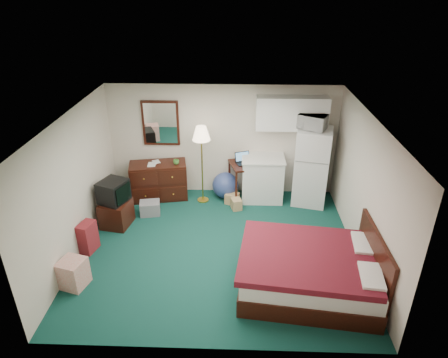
{
  "coord_description": "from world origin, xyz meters",
  "views": [
    {
      "loc": [
        0.32,
        -6.01,
        4.48
      ],
      "look_at": [
        0.09,
        0.45,
        1.21
      ],
      "focal_mm": 32.0,
      "sensor_mm": 36.0,
      "label": 1
    }
  ],
  "objects_px": {
    "kitchen_counter": "(262,179)",
    "tv_stand": "(116,213)",
    "fridge": "(312,167)",
    "suitcase": "(88,237)",
    "floor_lamp": "(202,165)",
    "desk": "(246,181)",
    "dresser": "(159,181)",
    "bed": "(309,272)"
  },
  "relations": [
    {
      "from": "fridge",
      "to": "desk",
      "type": "bearing_deg",
      "value": -171.9
    },
    {
      "from": "fridge",
      "to": "bed",
      "type": "bearing_deg",
      "value": -85.97
    },
    {
      "from": "kitchen_counter",
      "to": "suitcase",
      "type": "height_order",
      "value": "kitchen_counter"
    },
    {
      "from": "bed",
      "to": "suitcase",
      "type": "distance_m",
      "value": 3.93
    },
    {
      "from": "dresser",
      "to": "floor_lamp",
      "type": "bearing_deg",
      "value": -16.94
    },
    {
      "from": "kitchen_counter",
      "to": "bed",
      "type": "xyz_separation_m",
      "value": [
        0.59,
        -2.92,
        -0.15
      ]
    },
    {
      "from": "dresser",
      "to": "tv_stand",
      "type": "height_order",
      "value": "dresser"
    },
    {
      "from": "floor_lamp",
      "to": "suitcase",
      "type": "distance_m",
      "value": 2.77
    },
    {
      "from": "bed",
      "to": "tv_stand",
      "type": "bearing_deg",
      "value": 161.06
    },
    {
      "from": "dresser",
      "to": "suitcase",
      "type": "height_order",
      "value": "dresser"
    },
    {
      "from": "tv_stand",
      "to": "fridge",
      "type": "bearing_deg",
      "value": 25.55
    },
    {
      "from": "kitchen_counter",
      "to": "tv_stand",
      "type": "distance_m",
      "value": 3.2
    },
    {
      "from": "kitchen_counter",
      "to": "tv_stand",
      "type": "bearing_deg",
      "value": -158.15
    },
    {
      "from": "dresser",
      "to": "suitcase",
      "type": "bearing_deg",
      "value": -125.2
    },
    {
      "from": "desk",
      "to": "fridge",
      "type": "bearing_deg",
      "value": -20.42
    },
    {
      "from": "suitcase",
      "to": "desk",
      "type": "bearing_deg",
      "value": 50.54
    },
    {
      "from": "kitchen_counter",
      "to": "floor_lamp",
      "type": "bearing_deg",
      "value": -173.41
    },
    {
      "from": "dresser",
      "to": "bed",
      "type": "height_order",
      "value": "dresser"
    },
    {
      "from": "desk",
      "to": "bed",
      "type": "xyz_separation_m",
      "value": [
        0.96,
        -2.94,
        -0.09
      ]
    },
    {
      "from": "fridge",
      "to": "bed",
      "type": "xyz_separation_m",
      "value": [
        -0.45,
        -2.82,
        -0.52
      ]
    },
    {
      "from": "tv_stand",
      "to": "suitcase",
      "type": "distance_m",
      "value": 0.91
    },
    {
      "from": "floor_lamp",
      "to": "kitchen_counter",
      "type": "distance_m",
      "value": 1.38
    },
    {
      "from": "fridge",
      "to": "tv_stand",
      "type": "height_order",
      "value": "fridge"
    },
    {
      "from": "bed",
      "to": "dresser",
      "type": "bearing_deg",
      "value": 142.17
    },
    {
      "from": "bed",
      "to": "suitcase",
      "type": "height_order",
      "value": "bed"
    },
    {
      "from": "desk",
      "to": "kitchen_counter",
      "type": "xyz_separation_m",
      "value": [
        0.36,
        -0.02,
        0.06
      ]
    },
    {
      "from": "floor_lamp",
      "to": "desk",
      "type": "xyz_separation_m",
      "value": [
        0.95,
        0.17,
        -0.45
      ]
    },
    {
      "from": "desk",
      "to": "tv_stand",
      "type": "distance_m",
      "value": 2.87
    },
    {
      "from": "floor_lamp",
      "to": "tv_stand",
      "type": "relative_size",
      "value": 3.08
    },
    {
      "from": "floor_lamp",
      "to": "kitchen_counter",
      "type": "bearing_deg",
      "value": 6.61
    },
    {
      "from": "kitchen_counter",
      "to": "tv_stand",
      "type": "relative_size",
      "value": 1.71
    },
    {
      "from": "desk",
      "to": "suitcase",
      "type": "height_order",
      "value": "desk"
    },
    {
      "from": "tv_stand",
      "to": "suitcase",
      "type": "relative_size",
      "value": 0.99
    },
    {
      "from": "dresser",
      "to": "kitchen_counter",
      "type": "relative_size",
      "value": 1.27
    },
    {
      "from": "floor_lamp",
      "to": "suitcase",
      "type": "height_order",
      "value": "floor_lamp"
    },
    {
      "from": "fridge",
      "to": "suitcase",
      "type": "bearing_deg",
      "value": -142.41
    },
    {
      "from": "floor_lamp",
      "to": "suitcase",
      "type": "bearing_deg",
      "value": -135.33
    },
    {
      "from": "tv_stand",
      "to": "suitcase",
      "type": "xyz_separation_m",
      "value": [
        -0.28,
        -0.87,
        0.03
      ]
    },
    {
      "from": "floor_lamp",
      "to": "suitcase",
      "type": "relative_size",
      "value": 3.03
    },
    {
      "from": "floor_lamp",
      "to": "kitchen_counter",
      "type": "xyz_separation_m",
      "value": [
        1.32,
        0.15,
        -0.39
      ]
    },
    {
      "from": "desk",
      "to": "fridge",
      "type": "xyz_separation_m",
      "value": [
        1.4,
        -0.12,
        0.43
      ]
    },
    {
      "from": "dresser",
      "to": "tv_stand",
      "type": "relative_size",
      "value": 2.17
    }
  ]
}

